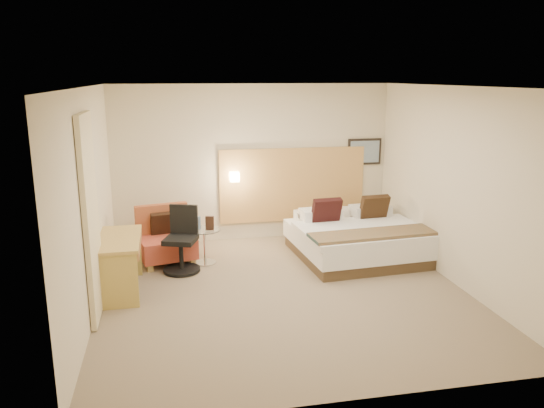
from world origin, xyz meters
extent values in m
cube|color=#7F6D55|center=(0.00, 0.00, -0.01)|extent=(4.80, 5.00, 0.02)
cube|color=white|center=(0.00, 0.00, 2.71)|extent=(4.80, 5.00, 0.02)
cube|color=beige|center=(0.00, 2.51, 1.35)|extent=(4.80, 0.02, 2.70)
cube|color=beige|center=(0.00, -2.51, 1.35)|extent=(4.80, 0.02, 2.70)
cube|color=beige|center=(-2.41, 0.00, 1.35)|extent=(0.02, 5.00, 2.70)
cube|color=beige|center=(2.41, 0.00, 1.35)|extent=(0.02, 5.00, 2.70)
cube|color=tan|center=(0.70, 2.47, 0.95)|extent=(2.60, 0.04, 1.30)
cube|color=black|center=(2.02, 2.48, 1.50)|extent=(0.62, 0.03, 0.47)
cube|color=gray|center=(2.02, 2.46, 1.50)|extent=(0.54, 0.01, 0.39)
cylinder|color=white|center=(-0.35, 2.42, 1.15)|extent=(0.02, 0.12, 0.02)
cube|color=#FFEDC6|center=(-0.35, 2.36, 1.15)|extent=(0.15, 0.15, 0.15)
cube|color=beige|center=(-2.36, -0.25, 1.22)|extent=(0.06, 0.90, 2.42)
cylinder|color=#7B9BBF|center=(-1.03, 1.40, 0.64)|extent=(0.07, 0.07, 0.19)
cube|color=#331E15|center=(-0.87, 1.31, 0.65)|extent=(0.13, 0.07, 0.21)
cube|color=#493724|center=(1.44, 1.18, 0.08)|extent=(1.94, 1.94, 0.17)
cube|color=white|center=(1.44, 1.18, 0.31)|extent=(2.01, 2.01, 0.28)
cube|color=white|center=(1.46, 0.92, 0.49)|extent=(2.02, 1.49, 0.09)
cube|color=white|center=(0.94, 1.84, 0.53)|extent=(0.68, 0.40, 0.17)
cube|color=silver|center=(1.83, 1.91, 0.53)|extent=(0.68, 0.40, 0.17)
cube|color=white|center=(0.96, 1.59, 0.62)|extent=(0.68, 0.40, 0.17)
cube|color=silver|center=(1.85, 1.66, 0.62)|extent=(0.68, 0.40, 0.17)
cube|color=black|center=(1.00, 1.41, 0.70)|extent=(0.48, 0.29, 0.48)
cube|color=black|center=(1.84, 1.48, 0.70)|extent=(0.48, 0.29, 0.48)
cube|color=#BF6927|center=(1.49, 0.55, 0.56)|extent=(1.99, 0.66, 0.05)
cube|color=tan|center=(-1.79, 1.15, 0.05)|extent=(0.10, 0.10, 0.10)
cube|color=#9F7F4B|center=(-1.15, 1.29, 0.05)|extent=(0.10, 0.10, 0.10)
cube|color=#AE7452|center=(-1.91, 1.71, 0.05)|extent=(0.10, 0.10, 0.10)
cube|color=#C1775A|center=(-1.27, 1.85, 0.05)|extent=(0.10, 0.10, 0.10)
cube|color=#AA3F2D|center=(-1.53, 1.50, 0.26)|extent=(0.95, 0.88, 0.31)
cube|color=#A04C2B|center=(-1.59, 1.79, 0.63)|extent=(0.83, 0.30, 0.46)
cube|color=black|center=(-1.57, 1.68, 0.56)|extent=(0.42, 0.27, 0.40)
cylinder|color=silver|center=(-0.95, 1.34, 0.01)|extent=(0.39, 0.39, 0.02)
cylinder|color=silver|center=(-0.95, 1.34, 0.27)|extent=(0.05, 0.05, 0.51)
cylinder|color=white|center=(-0.95, 1.34, 0.54)|extent=(0.58, 0.58, 0.01)
cube|color=tan|center=(-2.14, 0.46, 0.73)|extent=(0.56, 1.21, 0.04)
cube|color=tan|center=(-2.13, -0.11, 0.36)|extent=(0.50, 0.04, 0.71)
cube|color=#A38E3F|center=(-2.14, 1.02, 0.36)|extent=(0.50, 0.04, 0.71)
cube|color=#B87F48|center=(-2.09, 0.46, 0.65)|extent=(0.46, 1.13, 0.10)
cylinder|color=black|center=(-1.32, 1.04, 0.03)|extent=(0.69, 0.69, 0.04)
cylinder|color=black|center=(-1.32, 1.04, 0.26)|extent=(0.08, 0.08, 0.42)
cube|color=black|center=(-1.32, 1.04, 0.49)|extent=(0.56, 0.56, 0.07)
cube|color=black|center=(-1.26, 1.23, 0.75)|extent=(0.41, 0.19, 0.44)
camera|label=1|loc=(-1.45, -6.48, 2.84)|focal=35.00mm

